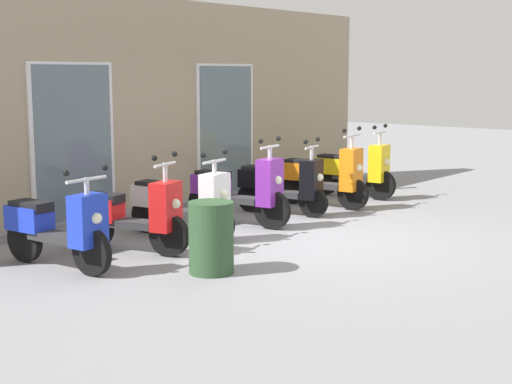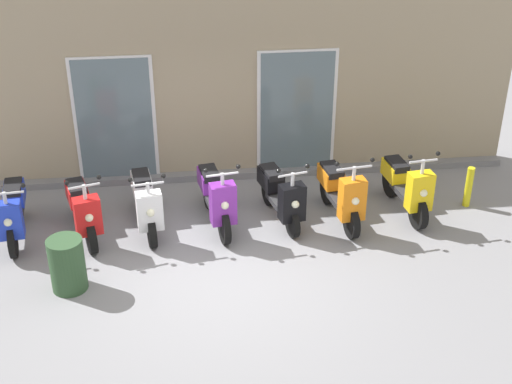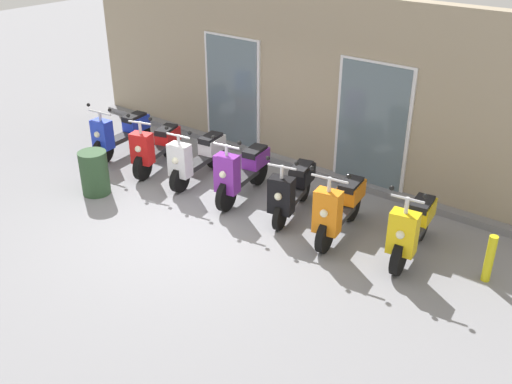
{
  "view_description": "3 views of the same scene",
  "coord_description": "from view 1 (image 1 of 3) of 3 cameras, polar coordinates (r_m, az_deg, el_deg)",
  "views": [
    {
      "loc": [
        -7.83,
        -5.62,
        2.16
      ],
      "look_at": [
        -0.4,
        0.63,
        0.6
      ],
      "focal_mm": 52.5,
      "sensor_mm": 36.0,
      "label": 1
    },
    {
      "loc": [
        -0.44,
        -8.54,
        6.03
      ],
      "look_at": [
        0.6,
        0.69,
        0.89
      ],
      "focal_mm": 50.64,
      "sensor_mm": 36.0,
      "label": 2
    },
    {
      "loc": [
        5.77,
        -5.67,
        4.74
      ],
      "look_at": [
        0.75,
        0.77,
        0.54
      ],
      "focal_mm": 40.94,
      "sensor_mm": 36.0,
      "label": 3
    }
  ],
  "objects": [
    {
      "name": "curb_bollard",
      "position": [
        14.08,
        9.59,
        1.61
      ],
      "size": [
        0.12,
        0.12,
        0.7
      ],
      "primitive_type": "cylinder",
      "color": "yellow",
      "rests_on": "ground_plane"
    },
    {
      "name": "storefront_facade",
      "position": [
        11.74,
        -8.1,
        6.23
      ],
      "size": [
        10.73,
        0.5,
        3.28
      ],
      "color": "gray",
      "rests_on": "ground_plane"
    },
    {
      "name": "scooter_purple",
      "position": [
        10.6,
        -1.23,
        0.12
      ],
      "size": [
        0.62,
        1.66,
        1.28
      ],
      "color": "black",
      "rests_on": "ground_plane"
    },
    {
      "name": "ground_plane",
      "position": [
        9.88,
        4.3,
        -3.54
      ],
      "size": [
        40.0,
        40.0,
        0.0
      ],
      "primitive_type": "plane",
      "color": "gray"
    },
    {
      "name": "scooter_blue",
      "position": [
        8.53,
        -14.91,
        -2.56
      ],
      "size": [
        0.62,
        1.6,
        1.17
      ],
      "color": "black",
      "rests_on": "ground_plane"
    },
    {
      "name": "scooter_yellow",
      "position": [
        13.09,
        7.48,
        1.65
      ],
      "size": [
        0.56,
        1.58,
        1.29
      ],
      "color": "black",
      "rests_on": "ground_plane"
    },
    {
      "name": "scooter_red",
      "position": [
        9.14,
        -9.42,
        -1.77
      ],
      "size": [
        0.73,
        1.54,
        1.23
      ],
      "color": "black",
      "rests_on": "ground_plane"
    },
    {
      "name": "scooter_orange",
      "position": [
        12.09,
        5.25,
        1.18
      ],
      "size": [
        0.63,
        1.59,
        1.31
      ],
      "color": "black",
      "rests_on": "ground_plane"
    },
    {
      "name": "scooter_white",
      "position": [
        9.85,
        -5.62,
        -0.84
      ],
      "size": [
        0.61,
        1.62,
        1.18
      ],
      "color": "black",
      "rests_on": "ground_plane"
    },
    {
      "name": "scooter_black",
      "position": [
        11.4,
        2.09,
        0.64
      ],
      "size": [
        0.68,
        1.48,
        1.19
      ],
      "color": "black",
      "rests_on": "ground_plane"
    },
    {
      "name": "trash_bin",
      "position": [
        8.11,
        -3.44,
        -3.49
      ],
      "size": [
        0.49,
        0.49,
        0.78
      ],
      "primitive_type": "cylinder",
      "color": "#2D4C2D",
      "rests_on": "ground_plane"
    }
  ]
}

